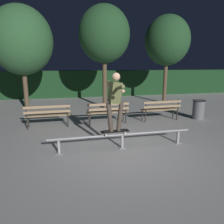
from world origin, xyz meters
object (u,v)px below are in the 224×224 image
object	(u,v)px
park_bench_right_center	(161,108)
tree_far_right	(167,41)
skateboarder	(115,97)
tree_far_left	(21,41)
park_bench_leftmost	(48,113)
trash_can	(198,109)
park_bench_left_center	(108,110)
tree_behind_benches	(104,35)
grind_rail	(122,137)
skateboard	(115,131)

from	to	relation	value
park_bench_right_center	tree_far_right	distance (m)	5.23
skateboarder	tree_far_left	distance (m)	6.99
park_bench_leftmost	trash_can	xyz separation A→B (m)	(6.11, -0.05, -0.12)
park_bench_leftmost	park_bench_right_center	xyz separation A→B (m)	(4.41, 0.00, 0.00)
tree_far_right	trash_can	world-z (taller)	tree_far_right
park_bench_left_center	trash_can	bearing A→B (deg)	-0.80
park_bench_right_center	tree_behind_benches	bearing A→B (deg)	118.46
grind_rail	tree_far_left	size ratio (longest dim) A/B	0.80
tree_behind_benches	tree_far_right	bearing A→B (deg)	9.56
park_bench_right_center	trash_can	world-z (taller)	park_bench_right_center
skateboard	tree_far_right	bearing A→B (deg)	53.91
skateboarder	skateboard	bearing A→B (deg)	-177.36
skateboard	park_bench_leftmost	distance (m)	3.10
park_bench_leftmost	trash_can	world-z (taller)	park_bench_leftmost
park_bench_leftmost	tree_behind_benches	world-z (taller)	tree_behind_benches
skateboarder	tree_far_left	xyz separation A→B (m)	(-3.13, 5.95, 1.93)
tree_far_right	skateboard	bearing A→B (deg)	-126.09
skateboarder	park_bench_right_center	distance (m)	3.63
grind_rail	skateboarder	size ratio (longest dim) A/B	2.56
park_bench_left_center	trash_can	distance (m)	3.90
skateboarder	park_bench_leftmost	bearing A→B (deg)	127.65
skateboard	trash_can	bearing A→B (deg)	29.67
tree_far_right	trash_can	distance (m)	4.96
park_bench_left_center	tree_far_right	distance (m)	6.42
skateboarder	park_bench_right_center	world-z (taller)	skateboarder
park_bench_leftmost	tree_behind_benches	bearing A→B (deg)	49.29
park_bench_left_center	skateboarder	bearing A→B (deg)	-97.26
grind_rail	park_bench_left_center	size ratio (longest dim) A/B	2.48
park_bench_leftmost	grind_rail	bearing A→B (deg)	-49.44
skateboard	tree_far_left	world-z (taller)	tree_far_left
grind_rail	park_bench_right_center	xyz separation A→B (m)	(2.31, 2.46, 0.22)
park_bench_left_center	park_bench_right_center	bearing A→B (deg)	0.00
tree_far_left	tree_far_right	world-z (taller)	tree_far_left
tree_behind_benches	park_bench_leftmost	bearing A→B (deg)	-130.71
grind_rail	park_bench_leftmost	xyz separation A→B (m)	(-2.10, 2.46, 0.22)
skateboard	skateboarder	size ratio (longest dim) A/B	0.51
park_bench_leftmost	tree_behind_benches	distance (m)	5.22
skateboard	tree_behind_benches	size ratio (longest dim) A/B	0.15
park_bench_leftmost	tree_far_right	xyz separation A→B (m)	(6.43, 3.77, 3.01)
skateboarder	tree_far_right	size ratio (longest dim) A/B	0.32
park_bench_leftmost	tree_behind_benches	xyz separation A→B (m)	(2.71, 3.15, 3.16)
skateboarder	grind_rail	bearing A→B (deg)	-0.04
tree_behind_benches	tree_far_right	xyz separation A→B (m)	(3.73, 0.63, -0.15)
tree_far_right	trash_can	bearing A→B (deg)	-94.88
tree_far_left	trash_can	bearing A→B (deg)	-25.83
park_bench_right_center	trash_can	bearing A→B (deg)	-1.85
park_bench_right_center	tree_far_left	xyz separation A→B (m)	(-5.65, 3.50, 2.81)
park_bench_leftmost	tree_far_left	size ratio (longest dim) A/B	0.32
tree_far_right	tree_behind_benches	bearing A→B (deg)	-170.44
skateboard	park_bench_leftmost	bearing A→B (deg)	127.61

